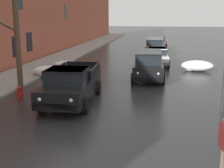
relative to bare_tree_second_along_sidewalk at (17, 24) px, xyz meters
The scene contains 11 objects.
left_sidewalk_slab 9.45m from the bare_tree_second_along_sidewalk, 101.39° to the left, with size 3.23×80.00×0.13m, color gray.
snow_bank_near_corner_left 4.92m from the bare_tree_second_along_sidewalk, 85.41° to the left, with size 2.27×1.29×0.75m.
snow_bank_along_left_kerb 12.98m from the bare_tree_second_along_sidewalk, 36.24° to the left, with size 2.31×1.39×0.79m.
snow_bank_mid_block_left 7.87m from the bare_tree_second_along_sidewalk, 85.36° to the left, with size 2.56×1.48×0.58m.
bare_tree_second_along_sidewalk is the anchor object (origin of this frame).
pickup_truck_black_approaching_near_lane 4.89m from the bare_tree_second_along_sidewalk, 30.19° to the right, with size 2.36×5.49×1.76m.
suv_black_parked_kerbside_close 8.25m from the bare_tree_second_along_sidewalk, 29.28° to the left, with size 2.13×4.51×1.82m.
sedan_white_parked_kerbside_mid 12.44m from the bare_tree_second_along_sidewalk, 53.23° to the left, with size 2.08×4.21×1.42m.
suv_grey_parked_far_down_block 17.08m from the bare_tree_second_along_sidewalk, 65.64° to the left, with size 2.12×4.81×1.82m.
sedan_red_queued_behind_truck 22.66m from the bare_tree_second_along_sidewalk, 71.40° to the left, with size 2.15×4.10×1.42m.
fire_hydrant 3.91m from the bare_tree_second_along_sidewalk, 65.90° to the right, with size 0.42×0.22×0.71m.
Camera 1 is at (2.45, -6.16, 4.11)m, focal length 49.36 mm.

